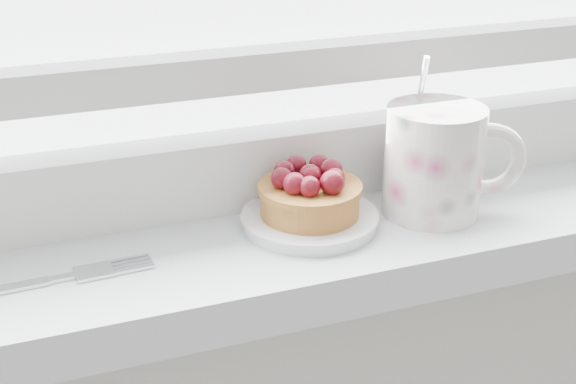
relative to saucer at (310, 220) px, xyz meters
name	(u,v)px	position (x,y,z in m)	size (l,w,h in m)	color
saucer	(310,220)	(0.00, 0.00, 0.00)	(0.12, 0.12, 0.01)	silver
raspberry_tart	(310,192)	(0.00, 0.00, 0.03)	(0.09, 0.09, 0.05)	brown
floral_mug	(437,159)	(0.12, -0.01, 0.05)	(0.14, 0.12, 0.15)	silver
fork	(28,285)	(-0.25, -0.02, 0.00)	(0.20, 0.03, 0.00)	silver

